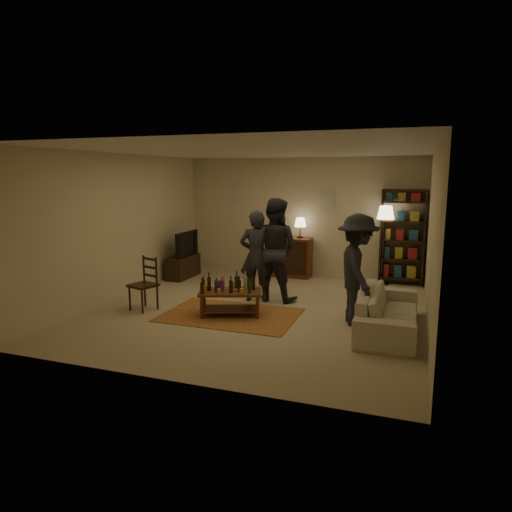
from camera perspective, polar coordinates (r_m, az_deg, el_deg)
The scene contains 13 objects.
floor at distance 8.00m, azimuth 0.30°, elevation -6.64°, with size 6.00×6.00×0.00m, color #C6B793.
room_shell at distance 10.71m, azimuth 2.29°, elevation 7.45°, with size 6.00×6.00×6.00m.
rug at distance 7.66m, azimuth -3.23°, elevation -7.36°, with size 2.20×1.50×0.01m, color maroon.
coffee_table at distance 7.56m, azimuth -3.35°, elevation -4.63°, with size 1.15×0.88×0.76m.
dining_chair at distance 8.10m, azimuth -13.64°, elevation -3.13°, with size 0.51×0.51×0.94m.
tv_stand at distance 10.49m, azimuth -9.12°, elevation -0.59°, with size 0.40×1.00×1.06m.
dresser at distance 10.47m, azimuth 4.19°, elevation -0.00°, with size 1.00×0.50×1.36m.
bookshelf at distance 10.10m, azimuth 17.81°, elevation 2.38°, with size 0.90×0.34×2.02m.
floor_lamp at distance 9.95m, azimuth 15.89°, elevation 4.60°, with size 0.36×0.36×1.68m.
sofa at distance 7.13m, azimuth 16.25°, elevation -6.59°, with size 2.08×0.81×0.61m, color beige.
person_left at distance 8.33m, azimuth 0.04°, elevation -0.03°, with size 0.61×0.40×1.68m, color #26272D.
person_right at distance 8.42m, azimuth 2.31°, elevation 0.81°, with size 0.92×0.72×1.89m, color #28272F.
person_by_sofa at distance 7.19m, azimuth 12.57°, elevation -1.69°, with size 1.12×0.64×1.73m, color #23232A.
Camera 1 is at (2.52, -7.24, 2.29)m, focal length 32.00 mm.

